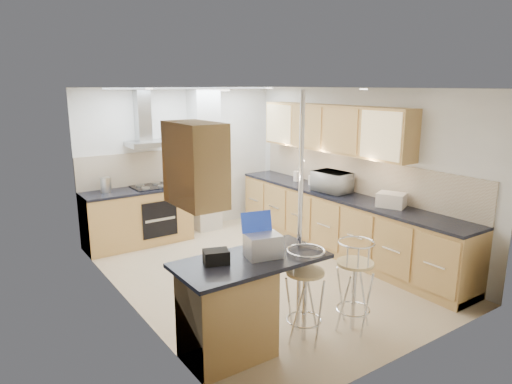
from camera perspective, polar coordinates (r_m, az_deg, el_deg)
ground at (r=6.41m, az=0.54°, el=-10.08°), size 4.80×4.80×0.00m
room_shell at (r=6.46m, az=1.01°, el=4.36°), size 3.64×4.84×2.51m
right_counter at (r=7.17m, az=10.44°, el=-3.83°), size 0.63×4.40×0.92m
back_counter at (r=7.62m, az=-14.55°, el=-3.00°), size 1.70×0.63×0.92m
peninsula at (r=4.55m, az=-0.62°, el=-13.76°), size 1.47×0.72×0.94m
microwave at (r=7.14m, az=9.50°, el=1.26°), size 0.43×0.60×0.32m
laptop at (r=4.37m, az=0.87°, el=-6.72°), size 0.37×0.31×0.22m
bag at (r=4.25m, az=-5.01°, el=-8.06°), size 0.27×0.23×0.13m
bar_stool_near at (r=4.70m, az=6.10°, el=-12.68°), size 0.53×0.53×0.99m
bar_stool_end at (r=4.98m, az=12.17°, el=-11.33°), size 0.57×0.57×0.99m
jar_a at (r=7.89m, az=5.13°, el=1.99°), size 0.15×0.15×0.17m
jar_b at (r=7.61m, az=6.95°, el=1.47°), size 0.14×0.14×0.15m
jar_c at (r=7.00m, az=10.21°, el=0.56°), size 0.18×0.18×0.21m
jar_d at (r=6.58m, az=16.24°, el=-0.95°), size 0.11×0.11×0.13m
bread_bin at (r=6.47m, az=16.57°, el=-0.95°), size 0.41×0.44×0.19m
kettle at (r=7.41m, az=-18.26°, el=0.87°), size 0.16×0.16×0.23m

